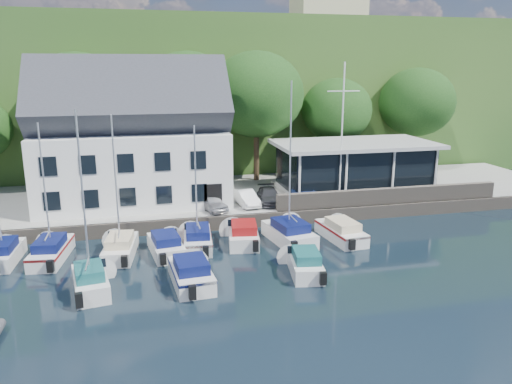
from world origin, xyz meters
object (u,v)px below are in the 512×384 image
Objects in this scene: harbor_building at (133,146)px; boat_r1_3 at (166,243)px; club_pavilion at (354,166)px; flagpole at (342,134)px; car_blue at (304,191)px; boat_r2_3 at (305,261)px; car_white at (246,198)px; boat_r1_4 at (196,182)px; boat_r1_7 at (341,229)px; boat_r1_1 at (45,190)px; boat_r2_1 at (84,206)px; boat_r1_6 at (290,172)px; boat_r2_2 at (191,271)px; car_dgrey at (269,196)px; car_silver at (212,202)px; boat_r1_2 at (116,190)px; boat_r1_5 at (243,232)px.

boat_r1_3 is at bearing -79.47° from harbor_building.
flagpole is (-2.54, -3.17, 3.24)m from club_pavilion.
car_blue is 0.76× the size of boat_r2_3.
car_white is (-9.87, -2.62, -1.47)m from club_pavilion.
boat_r1_4 is 1.60× the size of boat_r2_3.
car_blue is 6.75m from boat_r1_7.
boat_r1_1 is (-13.13, -5.62, 2.74)m from car_white.
flagpole is 1.15× the size of boat_r2_1.
harbor_building is 4.10× the size of car_white.
boat_r1_4 is at bearing 166.68° from boat_r1_6.
boat_r1_1 is at bearing -160.28° from club_pavilion.
flagpole is (15.46, -3.67, 0.94)m from harbor_building.
boat_r1_1 reaches higher than club_pavilion.
car_blue reaches higher than car_white.
boat_r1_7 is (0.41, -6.66, -1.00)m from car_blue.
boat_r1_4 is 6.62m from boat_r2_2.
car_blue reaches higher than car_dgrey.
boat_r1_7 reaches higher than boat_r1_3.
boat_r1_3 is 8.98m from boat_r1_6.
club_pavilion is 8.48m from car_dgrey.
boat_r1_1 is (-17.87, -6.05, 2.61)m from car_blue.
harbor_building reaches higher than boat_r1_4.
car_silver is 0.53× the size of boat_r1_7.
boat_r1_6 reaches higher than car_dgrey.
boat_r1_7 is 0.70× the size of boat_r2_1.
boat_r1_6 is (10.75, 0.04, 0.53)m from boat_r1_2.
car_white is at bearing 95.87° from boat_r1_6.
car_blue is at bearing 80.80° from boat_r2_3.
boat_r1_4 is at bearing -135.60° from car_white.
car_white is 14.54m from boat_r1_1.
boat_r1_1 is 1.03× the size of boat_r1_2.
car_dgrey is (4.59, 0.87, -0.02)m from car_silver.
boat_r2_1 is (-2.33, -13.91, -0.75)m from harbor_building.
boat_r1_4 is at bearing 31.29° from boat_r2_1.
boat_r1_1 is at bearing 168.06° from boat_r2_3.
harbor_building is at bearing 90.82° from boat_r1_2.
boat_r2_1 is (-12.33, -11.01, 3.04)m from car_dgrey.
boat_r1_2 is (-10.99, -6.15, 2.61)m from car_dgrey.
boat_r1_5 is at bearing -111.20° from car_white.
car_dgrey is 10.52m from boat_r1_3.
flagpole is 15.87m from boat_r1_3.
boat_r2_2 is at bearing -153.41° from boat_r1_6.
boat_r1_2 is 4.79m from boat_r1_4.
car_blue is at bearing -156.91° from club_pavilion.
boat_r2_1 reaches higher than boat_r1_2.
boat_r1_7 is at bearing -110.96° from flagpole.
car_blue is at bearing -9.26° from car_silver.
car_silver is 5.06m from boat_r1_5.
boat_r1_1 is at bearing -173.77° from boat_r1_4.
boat_r1_1 is 1.52× the size of boat_r1_5.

